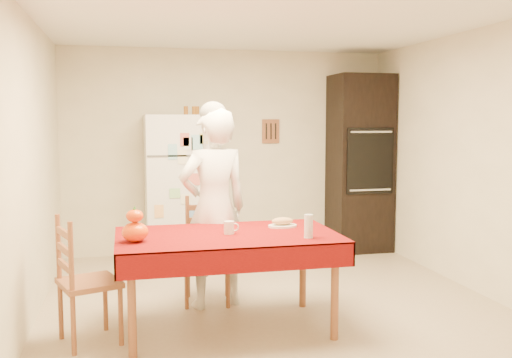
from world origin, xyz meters
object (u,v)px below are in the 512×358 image
object	(u,v)px
oven_cabinet	(360,163)
refrigerator	(179,188)
dining_table	(228,243)
coffee_mug	(229,228)
chair_left	(80,276)
wine_glass	(309,226)
bread_plate	(283,226)
pumpkin_lower	(135,232)
seated_woman	(214,209)
chair_far	(207,246)

from	to	relation	value
oven_cabinet	refrigerator	bearing A→B (deg)	-178.82
dining_table	coffee_mug	distance (m)	0.12
chair_left	wine_glass	distance (m)	1.71
bread_plate	refrigerator	bearing A→B (deg)	106.81
pumpkin_lower	seated_woman	bearing A→B (deg)	46.38
chair_far	chair_left	world-z (taller)	same
seated_woman	coffee_mug	size ratio (longest dim) A/B	17.42
chair_far	pumpkin_lower	size ratio (longest dim) A/B	4.96
dining_table	bread_plate	bearing A→B (deg)	19.67
refrigerator	coffee_mug	world-z (taller)	refrigerator
chair_far	chair_left	distance (m)	1.32
coffee_mug	bread_plate	size ratio (longest dim) A/B	0.42
coffee_mug	oven_cabinet	bearing A→B (deg)	48.49
pumpkin_lower	dining_table	bearing A→B (deg)	10.44
refrigerator	bread_plate	bearing A→B (deg)	-73.19
oven_cabinet	chair_far	bearing A→B (deg)	-143.29
oven_cabinet	chair_far	distance (m)	2.78
oven_cabinet	dining_table	size ratio (longest dim) A/B	1.29
dining_table	chair_left	xyz separation A→B (m)	(-1.10, -0.05, -0.18)
chair_left	coffee_mug	xyz separation A→B (m)	(1.11, 0.05, 0.30)
dining_table	pumpkin_lower	bearing A→B (deg)	-169.56
pumpkin_lower	chair_left	bearing A→B (deg)	169.00
chair_far	chair_left	xyz separation A→B (m)	(-1.05, -0.81, 0.00)
chair_left	pumpkin_lower	distance (m)	0.52
chair_far	pumpkin_lower	xyz separation A→B (m)	(-0.65, -0.89, 0.33)
dining_table	wine_glass	xyz separation A→B (m)	(0.57, -0.28, 0.16)
coffee_mug	wine_glass	distance (m)	0.62
wine_glass	chair_far	bearing A→B (deg)	120.76
pumpkin_lower	oven_cabinet	bearing A→B (deg)	41.60
pumpkin_lower	bread_plate	world-z (taller)	pumpkin_lower
chair_far	oven_cabinet	bearing A→B (deg)	45.16
dining_table	wine_glass	bearing A→B (deg)	-26.40
coffee_mug	bread_plate	distance (m)	0.52
bread_plate	pumpkin_lower	bearing A→B (deg)	-165.66
oven_cabinet	wine_glass	xyz separation A→B (m)	(-1.55, -2.66, -0.25)
chair_left	dining_table	bearing A→B (deg)	-106.48
chair_far	bread_plate	size ratio (longest dim) A/B	3.96
pumpkin_lower	chair_far	bearing A→B (deg)	53.73
refrigerator	dining_table	size ratio (longest dim) A/B	1.00
coffee_mug	pumpkin_lower	world-z (taller)	pumpkin_lower
oven_cabinet	chair_left	world-z (taller)	oven_cabinet
oven_cabinet	coffee_mug	xyz separation A→B (m)	(-2.11, -2.38, -0.29)
seated_woman	refrigerator	bearing A→B (deg)	-98.58
coffee_mug	chair_far	bearing A→B (deg)	94.74
refrigerator	dining_table	xyz separation A→B (m)	(0.16, -2.33, -0.16)
chair_left	pumpkin_lower	bearing A→B (deg)	-120.23
oven_cabinet	coffee_mug	bearing A→B (deg)	-131.51
oven_cabinet	seated_woman	distance (m)	2.79
refrigerator	wine_glass	size ratio (longest dim) A/B	9.66
chair_far	coffee_mug	world-z (taller)	chair_far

